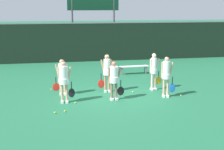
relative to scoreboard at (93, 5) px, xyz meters
The scene contains 18 objects.
ground_plane 11.08m from the scoreboard, 92.88° to the right, with size 140.00×140.00×0.00m, color #216642.
fence_windscreen 2.98m from the scoreboard, 109.82° to the right, with size 60.00×0.08×2.76m.
scoreboard is the anchor object (origin of this frame).
bench_courtside 7.24m from the scoreboard, 75.67° to the right, with size 1.76×0.45×0.48m.
player_0 11.62m from the scoreboard, 103.50° to the right, with size 0.67×0.41×1.75m.
player_1 11.34m from the scoreboard, 92.89° to the right, with size 0.69×0.41×1.68m.
player_2 11.44m from the scoreboard, 80.89° to the right, with size 0.62×0.35×1.80m.
player_3 10.55m from the scoreboard, 105.30° to the right, with size 0.68×0.38×1.64m.
player_4 10.09m from the scoreboard, 93.79° to the right, with size 0.65×0.35×1.78m.
player_5 10.25m from the scoreboard, 80.65° to the right, with size 0.61×0.34×1.75m.
tennis_ball_0 13.19m from the scoreboard, 103.95° to the right, with size 0.07×0.07×0.07m, color #CCE033.
tennis_ball_1 12.00m from the scoreboard, 101.21° to the right, with size 0.07×0.07×0.07m, color #CCE033.
tennis_ball_2 13.01m from the scoreboard, 102.45° to the right, with size 0.07×0.07×0.07m, color #CCE033.
tennis_ball_3 10.98m from the scoreboard, 90.02° to the right, with size 0.07×0.07×0.07m, color #CCE033.
tennis_ball_4 9.89m from the scoreboard, 107.91° to the right, with size 0.07×0.07×0.07m, color #CCE033.
tennis_ball_5 10.74m from the scoreboard, 87.08° to the right, with size 0.07×0.07×0.07m, color #CCE033.
tennis_ball_6 11.89m from the scoreboard, 77.35° to the right, with size 0.06×0.06×0.06m, color #CCE033.
tennis_ball_7 10.20m from the scoreboard, 109.79° to the right, with size 0.07×0.07×0.07m, color #CCE033.
Camera 1 is at (-2.47, -13.05, 3.92)m, focal length 50.00 mm.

